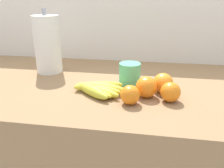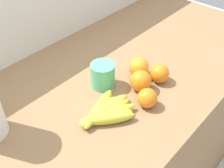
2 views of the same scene
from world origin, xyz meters
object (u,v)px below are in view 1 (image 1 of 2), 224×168
orange_far_right (170,92)px  mug (130,74)px  orange_front (163,83)px  banana_bunch (96,89)px  orange_back_left (130,95)px  paper_towel_roll (47,45)px  orange_right (146,87)px

orange_far_right → mug: mug is taller
orange_front → orange_far_right: size_ratio=1.08×
banana_bunch → orange_back_left: 0.15m
paper_towel_roll → orange_right: bearing=-25.6°
orange_back_left → paper_towel_roll: paper_towel_roll is taller
orange_front → orange_back_left: bearing=-133.2°
banana_bunch → orange_back_left: bearing=-27.6°
banana_bunch → paper_towel_roll: bearing=141.9°
orange_far_right → orange_right: bearing=164.1°
orange_back_left → banana_bunch: bearing=152.4°
orange_far_right → paper_towel_roll: (-0.56, 0.25, 0.10)m
banana_bunch → orange_right: orange_right is taller
orange_far_right → orange_back_left: bearing=-162.4°
orange_back_left → mug: (-0.02, 0.18, 0.01)m
orange_front → paper_towel_roll: bearing=162.2°
mug → orange_back_left: bearing=-84.2°
orange_back_left → mug: size_ratio=0.74×
orange_front → orange_far_right: orange_front is taller
paper_towel_roll → mug: size_ratio=3.23×
orange_right → orange_back_left: bearing=-128.1°
banana_bunch → orange_right: bearing=-0.8°
orange_right → orange_front: bearing=41.6°
mug → banana_bunch: bearing=-136.2°
banana_bunch → mug: size_ratio=2.22×
orange_right → banana_bunch: bearing=179.2°
orange_front → orange_right: (-0.06, -0.05, 0.00)m
orange_front → orange_back_left: size_ratio=1.13×
mug → orange_front: bearing=-23.9°
orange_front → paper_towel_roll: 0.57m
orange_right → paper_towel_roll: (-0.47, 0.23, 0.09)m
orange_far_right → paper_towel_roll: paper_towel_roll is taller
orange_front → banana_bunch: bearing=-168.2°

